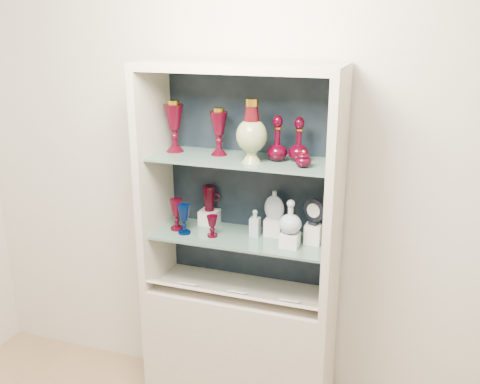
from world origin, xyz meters
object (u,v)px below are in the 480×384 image
(pedestal_lamp_right, at_px, (219,132))
(ruby_pitcher, at_px, (209,198))
(clear_square_bottle, at_px, (255,223))
(cameo_medallion, at_px, (314,211))
(flat_flask, at_px, (274,205))
(clear_round_decanter, at_px, (290,218))
(ruby_decanter_b, at_px, (299,138))
(ruby_decanter_a, at_px, (277,136))
(ruby_goblet_tall, at_px, (177,214))
(cobalt_goblet, at_px, (184,219))
(enamel_urn, at_px, (252,131))
(lidded_bowl, at_px, (303,158))
(pedestal_lamp_left, at_px, (174,126))
(ruby_goblet_small, at_px, (212,226))

(pedestal_lamp_right, bearing_deg, ruby_pitcher, 139.83)
(clear_square_bottle, height_order, cameo_medallion, cameo_medallion)
(flat_flask, relative_size, clear_round_decanter, 0.94)
(pedestal_lamp_right, distance_m, ruby_decanter_b, 0.41)
(ruby_decanter_a, height_order, ruby_decanter_b, ruby_decanter_a)
(ruby_decanter_b, relative_size, ruby_goblet_tall, 1.35)
(cobalt_goblet, bearing_deg, ruby_decanter_b, 9.50)
(cobalt_goblet, height_order, clear_round_decanter, clear_round_decanter)
(ruby_pitcher, bearing_deg, clear_round_decanter, -34.47)
(cobalt_goblet, bearing_deg, cameo_medallion, 7.75)
(cameo_medallion, bearing_deg, ruby_decanter_a, -153.87)
(clear_square_bottle, distance_m, cameo_medallion, 0.32)
(enamel_urn, bearing_deg, lidded_bowl, -1.75)
(lidded_bowl, xyz_separation_m, clear_round_decanter, (-0.06, 0.02, -0.31))
(pedestal_lamp_right, xyz_separation_m, cobalt_goblet, (-0.17, -0.10, -0.46))
(pedestal_lamp_right, distance_m, cobalt_goblet, 0.50)
(lidded_bowl, height_order, ruby_goblet_tall, lidded_bowl)
(enamel_urn, distance_m, ruby_decanter_a, 0.13)
(pedestal_lamp_right, height_order, lidded_bowl, pedestal_lamp_right)
(pedestal_lamp_right, xyz_separation_m, ruby_decanter_a, (0.31, -0.03, 0.01))
(enamel_urn, height_order, lidded_bowl, enamel_urn)
(lidded_bowl, xyz_separation_m, ruby_pitcher, (-0.55, 0.18, -0.31))
(pedestal_lamp_left, bearing_deg, flat_flask, 4.67)
(pedestal_lamp_right, xyz_separation_m, ruby_goblet_tall, (-0.23, -0.06, -0.45))
(ruby_goblet_tall, bearing_deg, flat_flask, 10.41)
(ruby_goblet_small, bearing_deg, ruby_decanter_b, 11.78)
(pedestal_lamp_left, bearing_deg, ruby_pitcher, 27.62)
(lidded_bowl, distance_m, flat_flask, 0.37)
(ruby_decanter_a, xyz_separation_m, cameo_medallion, (0.19, 0.02, -0.38))
(lidded_bowl, distance_m, cameo_medallion, 0.31)
(lidded_bowl, xyz_separation_m, flat_flask, (-0.17, 0.14, -0.29))
(ruby_decanter_b, distance_m, ruby_goblet_small, 0.64)
(ruby_goblet_small, distance_m, clear_square_bottle, 0.22)
(pedestal_lamp_right, distance_m, enamel_urn, 0.23)
(ruby_pitcher, bearing_deg, ruby_decanter_b, -25.11)
(pedestal_lamp_left, relative_size, ruby_pitcher, 1.91)
(pedestal_lamp_right, distance_m, flat_flask, 0.47)
(pedestal_lamp_left, relative_size, ruby_goblet_tall, 1.57)
(enamel_urn, relative_size, ruby_pitcher, 2.19)
(pedestal_lamp_right, distance_m, lidded_bowl, 0.48)
(pedestal_lamp_left, xyz_separation_m, ruby_pitcher, (0.16, 0.08, -0.40))
(enamel_urn, distance_m, cameo_medallion, 0.51)
(enamel_urn, bearing_deg, ruby_goblet_small, 178.00)
(ruby_decanter_b, xyz_separation_m, cobalt_goblet, (-0.58, -0.10, -0.46))
(ruby_goblet_tall, relative_size, ruby_goblet_small, 1.49)
(ruby_goblet_small, bearing_deg, lidded_bowl, -1.87)
(enamel_urn, distance_m, cobalt_goblet, 0.62)
(clear_square_bottle, bearing_deg, ruby_decanter_a, -10.44)
(lidded_bowl, relative_size, clear_round_decanter, 0.52)
(ruby_decanter_b, bearing_deg, ruby_decanter_a, -164.21)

